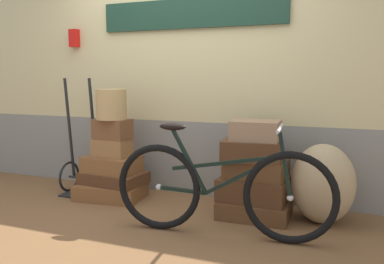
# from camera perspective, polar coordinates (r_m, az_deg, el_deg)

# --- Properties ---
(ground) EXTENTS (9.49, 5.20, 0.06)m
(ground) POSITION_cam_1_polar(r_m,az_deg,el_deg) (3.84, -6.66, -11.81)
(ground) COLOR brown
(station_building) EXTENTS (7.49, 0.74, 2.68)m
(station_building) POSITION_cam_1_polar(r_m,az_deg,el_deg) (4.38, -1.48, 8.93)
(station_building) COLOR gray
(station_building) RESTS_ON ground
(suitcase_0) EXTENTS (0.71, 0.53, 0.15)m
(suitcase_0) POSITION_cam_1_polar(r_m,az_deg,el_deg) (4.32, -11.42, -8.20)
(suitcase_0) COLOR brown
(suitcase_0) RESTS_ON ground
(suitcase_1) EXTENTS (0.68, 0.48, 0.12)m
(suitcase_1) POSITION_cam_1_polar(r_m,az_deg,el_deg) (4.30, -11.05, -6.38)
(suitcase_1) COLOR #4C2D19
(suitcase_1) RESTS_ON suitcase_0
(suitcase_2) EXTENTS (0.57, 0.40, 0.17)m
(suitcase_2) POSITION_cam_1_polar(r_m,az_deg,el_deg) (4.28, -11.31, -4.50)
(suitcase_2) COLOR brown
(suitcase_2) RESTS_ON suitcase_1
(suitcase_3) EXTENTS (0.38, 0.26, 0.18)m
(suitcase_3) POSITION_cam_1_polar(r_m,az_deg,el_deg) (4.23, -11.24, -2.21)
(suitcase_3) COLOR olive
(suitcase_3) RESTS_ON suitcase_2
(suitcase_4) EXTENTS (0.38, 0.27, 0.21)m
(suitcase_4) POSITION_cam_1_polar(r_m,az_deg,el_deg) (4.20, -11.21, 0.41)
(suitcase_4) COLOR brown
(suitcase_4) RESTS_ON suitcase_3
(suitcase_5) EXTENTS (0.63, 0.50, 0.15)m
(suitcase_5) POSITION_cam_1_polar(r_m,az_deg,el_deg) (3.75, 8.90, -10.62)
(suitcase_5) COLOR brown
(suitcase_5) RESTS_ON ground
(suitcase_6) EXTENTS (0.61, 0.50, 0.20)m
(suitcase_6) POSITION_cam_1_polar(r_m,az_deg,el_deg) (3.73, 8.80, -7.90)
(suitcase_6) COLOR #4C2D19
(suitcase_6) RESTS_ON suitcase_5
(suitcase_7) EXTENTS (0.55, 0.42, 0.17)m
(suitcase_7) POSITION_cam_1_polar(r_m,az_deg,el_deg) (3.67, 9.12, -5.15)
(suitcase_7) COLOR brown
(suitcase_7) RESTS_ON suitcase_6
(suitcase_8) EXTENTS (0.55, 0.44, 0.18)m
(suitcase_8) POSITION_cam_1_polar(r_m,az_deg,el_deg) (3.62, 8.54, -2.53)
(suitcase_8) COLOR #4C2D19
(suitcase_8) RESTS_ON suitcase_7
(suitcase_9) EXTENTS (0.43, 0.37, 0.17)m
(suitcase_9) POSITION_cam_1_polar(r_m,az_deg,el_deg) (3.60, 9.02, 0.24)
(suitcase_9) COLOR #937051
(suitcase_9) RESTS_ON suitcase_8
(wicker_basket) EXTENTS (0.31, 0.31, 0.31)m
(wicker_basket) POSITION_cam_1_polar(r_m,az_deg,el_deg) (4.15, -11.37, 3.87)
(wicker_basket) COLOR tan
(wicker_basket) RESTS_ON suitcase_4
(luggage_trolley) EXTENTS (0.40, 0.39, 1.25)m
(luggage_trolley) POSITION_cam_1_polar(r_m,az_deg,el_deg) (4.52, -15.33, -5.06)
(luggage_trolley) COLOR black
(luggage_trolley) RESTS_ON ground
(burlap_sack) EXTENTS (0.54, 0.46, 0.69)m
(burlap_sack) POSITION_cam_1_polar(r_m,az_deg,el_deg) (3.66, 18.06, -7.00)
(burlap_sack) COLOR tan
(burlap_sack) RESTS_ON ground
(bicycle) EXTENTS (1.77, 0.46, 0.89)m
(bicycle) POSITION_cam_1_polar(r_m,az_deg,el_deg) (3.20, 4.10, -8.19)
(bicycle) COLOR black
(bicycle) RESTS_ON ground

